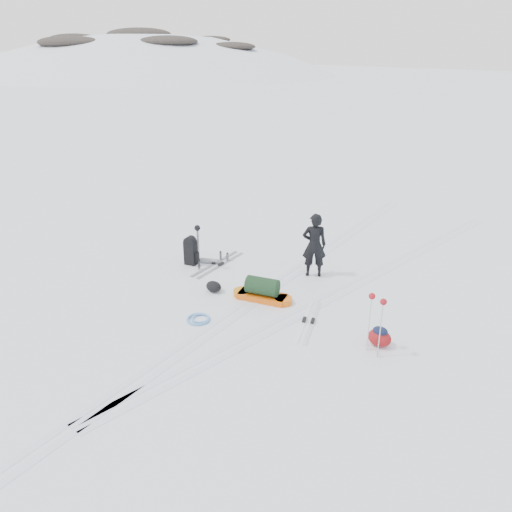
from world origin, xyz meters
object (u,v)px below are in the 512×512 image
(skier, at_px, (314,245))
(ski_poles_black, at_px, (198,233))
(expedition_rucksack, at_px, (193,251))
(pulk_sled, at_px, (262,291))

(skier, distance_m, ski_poles_black, 2.93)
(skier, distance_m, expedition_rucksack, 3.21)
(skier, xyz_separation_m, expedition_rucksack, (-2.86, -1.38, -0.46))
(pulk_sled, distance_m, ski_poles_black, 2.42)
(pulk_sled, bearing_deg, ski_poles_black, 156.52)
(pulk_sled, xyz_separation_m, ski_poles_black, (-2.27, 0.27, 0.79))
(skier, bearing_deg, ski_poles_black, -5.02)
(pulk_sled, relative_size, expedition_rucksack, 1.88)
(skier, relative_size, expedition_rucksack, 2.09)
(ski_poles_black, bearing_deg, pulk_sled, 3.71)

